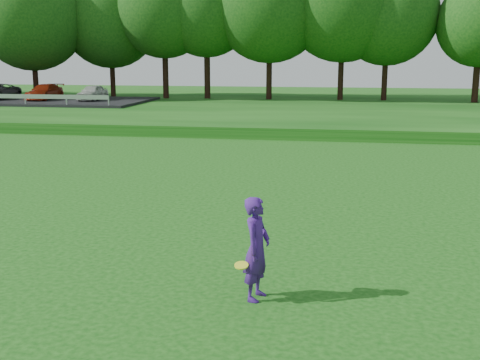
# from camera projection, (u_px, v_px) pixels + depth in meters

# --- Properties ---
(ground) EXTENTS (140.00, 140.00, 0.00)m
(ground) POSITION_uv_depth(u_px,v_px,m) (174.00, 270.00, 12.14)
(ground) COLOR #10480D
(ground) RESTS_ON ground
(berm) EXTENTS (130.00, 30.00, 0.60)m
(berm) POSITION_uv_depth(u_px,v_px,m) (301.00, 109.00, 44.86)
(berm) COLOR #10480D
(berm) RESTS_ON ground
(walking_path) EXTENTS (130.00, 1.60, 0.04)m
(walking_path) POSITION_uv_depth(u_px,v_px,m) (280.00, 137.00, 31.42)
(walking_path) COLOR gray
(walking_path) RESTS_ON ground
(treeline) EXTENTS (104.00, 7.00, 15.00)m
(treeline) POSITION_uv_depth(u_px,v_px,m) (307.00, 4.00, 47.11)
(treeline) COLOR #0E3F0F
(treeline) RESTS_ON berm
(woman) EXTENTS (0.64, 0.77, 1.86)m
(woman) POSITION_uv_depth(u_px,v_px,m) (257.00, 249.00, 10.56)
(woman) COLOR #441C7E
(woman) RESTS_ON ground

